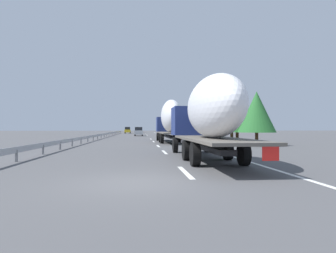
{
  "coord_description": "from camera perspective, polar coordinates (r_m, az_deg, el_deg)",
  "views": [
    {
      "loc": [
        -9.12,
        -0.07,
        1.68
      ],
      "look_at": [
        20.88,
        -2.97,
        1.82
      ],
      "focal_mm": 31.72,
      "sensor_mm": 36.0,
      "label": 1
    }
  ],
  "objects": [
    {
      "name": "truck_trailing",
      "position": [
        15.58,
        7.6,
        2.38
      ],
      "size": [
        13.44,
        2.55,
        4.18
      ],
      "color": "navy",
      "rests_on": "ground_plane"
    },
    {
      "name": "truck_lead",
      "position": [
        34.27,
        0.4,
        1.39
      ],
      "size": [
        13.81,
        2.55,
        4.81
      ],
      "color": "navy",
      "rests_on": "ground_plane"
    },
    {
      "name": "lane_stripe_1",
      "position": [
        20.55,
        -0.67,
        -4.95
      ],
      "size": [
        3.2,
        0.2,
        0.01
      ],
      "primitive_type": "cube",
      "color": "white",
      "rests_on": "ground_plane"
    },
    {
      "name": "lane_stripe_6",
      "position": [
        70.55,
        -4.11,
        -1.63
      ],
      "size": [
        3.2,
        0.2,
        0.01
      ],
      "primitive_type": "cube",
      "color": "white",
      "rests_on": "ground_plane"
    },
    {
      "name": "car_yellow_coupe",
      "position": [
        92.4,
        -7.76,
        -0.7
      ],
      "size": [
        4.23,
        1.8,
        1.97
      ],
      "color": "gold",
      "rests_on": "ground_plane"
    },
    {
      "name": "lane_stripe_5",
      "position": [
        65.72,
        -4.01,
        -1.73
      ],
      "size": [
        3.2,
        0.2,
        0.01
      ],
      "primitive_type": "cube",
      "color": "white",
      "rests_on": "ground_plane"
    },
    {
      "name": "lane_stripe_0",
      "position": [
        11.38,
        3.33,
        -8.75
      ],
      "size": [
        3.2,
        0.2,
        0.01
      ],
      "primitive_type": "cube",
      "color": "white",
      "rests_on": "ground_plane"
    },
    {
      "name": "car_black_suv",
      "position": [
        102.34,
        -5.6,
        -0.68
      ],
      "size": [
        4.57,
        1.72,
        1.9
      ],
      "color": "black",
      "rests_on": "ground_plane"
    },
    {
      "name": "edge_line_right",
      "position": [
        54.42,
        0.21,
        -2.04
      ],
      "size": [
        110.0,
        0.2,
        0.01
      ],
      "primitive_type": "cube",
      "color": "white",
      "rests_on": "ground_plane"
    },
    {
      "name": "tree_4",
      "position": [
        38.21,
        12.15,
        3.08
      ],
      "size": [
        3.34,
        3.34,
        6.51
      ],
      "color": "#472D19",
      "rests_on": "ground_plane"
    },
    {
      "name": "lane_stripe_4",
      "position": [
        44.7,
        -3.3,
        -2.42
      ],
      "size": [
        3.2,
        0.2,
        0.01
      ],
      "primitive_type": "cube",
      "color": "white",
      "rests_on": "ground_plane"
    },
    {
      "name": "road_sign",
      "position": [
        54.38,
        1.48,
        0.29
      ],
      "size": [
        0.1,
        0.9,
        3.2
      ],
      "color": "gray",
      "rests_on": "ground_plane"
    },
    {
      "name": "tree_0",
      "position": [
        66.7,
        3.94,
        2.08
      ],
      "size": [
        3.26,
        3.26,
        7.34
      ],
      "color": "#472D19",
      "rests_on": "ground_plane"
    },
    {
      "name": "tree_2",
      "position": [
        30.75,
        13.15,
        3.89
      ],
      "size": [
        3.33,
        3.33,
        6.57
      ],
      "color": "#472D19",
      "rests_on": "ground_plane"
    },
    {
      "name": "ground_plane",
      "position": [
        49.15,
        -5.6,
        -2.23
      ],
      "size": [
        260.0,
        260.0,
        0.0
      ],
      "primitive_type": "plane",
      "color": "#4C4C4F"
    },
    {
      "name": "lane_stripe_3",
      "position": [
        36.44,
        -2.8,
        -2.91
      ],
      "size": [
        3.2,
        0.2,
        0.01
      ],
      "primitive_type": "cube",
      "color": "white",
      "rests_on": "ground_plane"
    },
    {
      "name": "lane_stripe_7",
      "position": [
        82.83,
        -4.32,
        -1.43
      ],
      "size": [
        3.2,
        0.2,
        0.01
      ],
      "primitive_type": "cube",
      "color": "white",
      "rests_on": "ground_plane"
    },
    {
      "name": "car_silver_hatch",
      "position": [
        62.82,
        -5.67,
        -0.95
      ],
      "size": [
        4.54,
        1.74,
        1.86
      ],
      "color": "#ADB2B7",
      "rests_on": "ground_plane"
    },
    {
      "name": "tree_3",
      "position": [
        28.9,
        16.66,
        2.69
      ],
      "size": [
        3.52,
        3.52,
        5.09
      ],
      "color": "#472D19",
      "rests_on": "ground_plane"
    },
    {
      "name": "guardrail_median",
      "position": [
        52.49,
        -12.16,
        -1.47
      ],
      "size": [
        94.0,
        0.1,
        0.76
      ],
      "color": "#9EA0A5",
      "rests_on": "ground_plane"
    },
    {
      "name": "tree_1",
      "position": [
        61.08,
        5.76,
        2.15
      ],
      "size": [
        2.47,
        2.47,
        6.69
      ],
      "color": "#472D19",
      "rests_on": "ground_plane"
    },
    {
      "name": "lane_stripe_2",
      "position": [
        27.49,
        -1.9,
        -3.77
      ],
      "size": [
        3.2,
        0.2,
        0.01
      ],
      "primitive_type": "cube",
      "color": "white",
      "rests_on": "ground_plane"
    }
  ]
}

